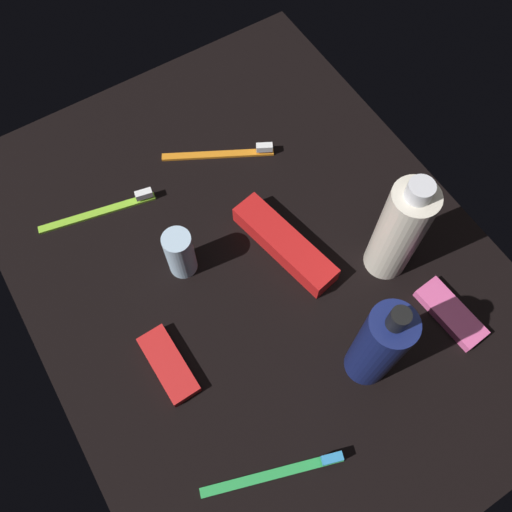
# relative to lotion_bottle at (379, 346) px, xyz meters

# --- Properties ---
(ground_plane) EXTENTS (0.84, 0.64, 0.01)m
(ground_plane) POSITION_rel_lotion_bottle_xyz_m (-0.20, -0.05, -0.09)
(ground_plane) COLOR black
(lotion_bottle) EXTENTS (0.06, 0.06, 0.20)m
(lotion_bottle) POSITION_rel_lotion_bottle_xyz_m (0.00, 0.00, 0.00)
(lotion_bottle) COLOR navy
(lotion_bottle) RESTS_ON ground_plane
(bodywash_bottle) EXTENTS (0.06, 0.06, 0.20)m
(bodywash_bottle) POSITION_rel_lotion_bottle_xyz_m (-0.11, 0.12, 0.00)
(bodywash_bottle) COLOR silver
(bodywash_bottle) RESTS_ON ground_plane
(deodorant_stick) EXTENTS (0.04, 0.04, 0.09)m
(deodorant_stick) POSITION_rel_lotion_bottle_xyz_m (-0.26, -0.14, -0.05)
(deodorant_stick) COLOR silver
(deodorant_stick) RESTS_ON ground_plane
(toothbrush_lime) EXTENTS (0.05, 0.18, 0.02)m
(toothbrush_lime) POSITION_rel_lotion_bottle_xyz_m (-0.40, -0.19, -0.08)
(toothbrush_lime) COLOR #8CD133
(toothbrush_lime) RESTS_ON ground_plane
(toothbrush_orange) EXTENTS (0.10, 0.16, 0.02)m
(toothbrush_orange) POSITION_rel_lotion_bottle_xyz_m (-0.39, 0.01, -0.08)
(toothbrush_orange) COLOR orange
(toothbrush_orange) RESTS_ON ground_plane
(toothbrush_green) EXTENTS (0.07, 0.17, 0.02)m
(toothbrush_green) POSITION_rel_lotion_bottle_xyz_m (0.05, -0.17, -0.08)
(toothbrush_green) COLOR green
(toothbrush_green) RESTS_ON ground_plane
(toothpaste_box_red) EXTENTS (0.18, 0.08, 0.03)m
(toothpaste_box_red) POSITION_rel_lotion_bottle_xyz_m (-0.20, 0.00, -0.07)
(toothpaste_box_red) COLOR red
(toothpaste_box_red) RESTS_ON ground_plane
(snack_bar_pink) EXTENTS (0.11, 0.05, 0.01)m
(snack_bar_pink) POSITION_rel_lotion_bottle_xyz_m (0.01, 0.14, -0.08)
(snack_bar_pink) COLOR #E55999
(snack_bar_pink) RESTS_ON ground_plane
(snack_bar_red) EXTENTS (0.10, 0.04, 0.01)m
(snack_bar_red) POSITION_rel_lotion_bottle_xyz_m (-0.14, -0.22, -0.08)
(snack_bar_red) COLOR red
(snack_bar_red) RESTS_ON ground_plane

